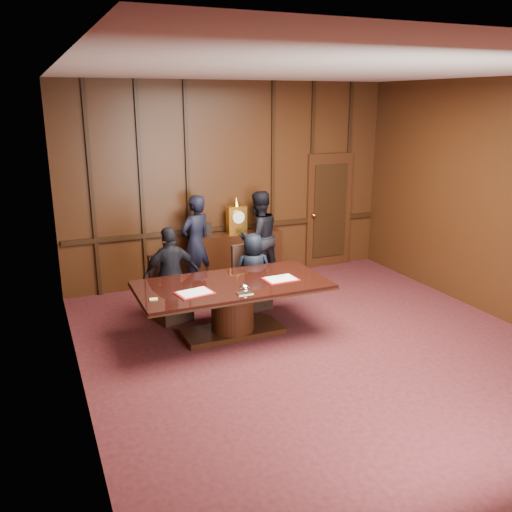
# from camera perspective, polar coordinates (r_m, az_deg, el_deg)

# --- Properties ---
(room) EXTENTS (7.00, 7.04, 3.50)m
(room) POSITION_cam_1_polar(r_m,az_deg,el_deg) (6.75, 8.02, 3.51)
(room) COLOR black
(room) RESTS_ON ground
(sideboard) EXTENTS (1.60, 0.45, 1.54)m
(sideboard) POSITION_cam_1_polar(r_m,az_deg,el_deg) (9.75, -2.03, 0.11)
(sideboard) COLOR black
(sideboard) RESTS_ON ground
(conference_table) EXTENTS (2.62, 1.32, 0.76)m
(conference_table) POSITION_cam_1_polar(r_m,az_deg,el_deg) (7.53, -2.50, -4.65)
(conference_table) COLOR black
(conference_table) RESTS_ON ground
(folder_left) EXTENTS (0.51, 0.40, 0.02)m
(folder_left) POSITION_cam_1_polar(r_m,az_deg,el_deg) (7.09, -6.48, -3.87)
(folder_left) COLOR #A20E16
(folder_left) RESTS_ON conference_table
(folder_right) EXTENTS (0.47, 0.35, 0.02)m
(folder_right) POSITION_cam_1_polar(r_m,az_deg,el_deg) (7.58, 2.59, -2.43)
(folder_right) COLOR #A20E16
(folder_right) RESTS_ON conference_table
(inkstand) EXTENTS (0.20, 0.14, 0.12)m
(inkstand) POSITION_cam_1_polar(r_m,az_deg,el_deg) (7.03, -1.23, -3.53)
(inkstand) COLOR white
(inkstand) RESTS_ON conference_table
(notepad) EXTENTS (0.11, 0.08, 0.01)m
(notepad) POSITION_cam_1_polar(r_m,az_deg,el_deg) (6.94, -10.74, -4.49)
(notepad) COLOR #D7C969
(notepad) RESTS_ON conference_table
(chair_left) EXTENTS (0.58, 0.58, 0.99)m
(chair_left) POSITION_cam_1_polar(r_m,az_deg,el_deg) (8.21, -8.96, -4.65)
(chair_left) COLOR black
(chair_left) RESTS_ON ground
(chair_right) EXTENTS (0.55, 0.55, 0.99)m
(chair_right) POSITION_cam_1_polar(r_m,az_deg,el_deg) (8.59, -0.51, -3.49)
(chair_right) COLOR black
(chair_right) RESTS_ON ground
(signatory_left) EXTENTS (0.86, 0.39, 1.43)m
(signatory_left) POSITION_cam_1_polar(r_m,az_deg,el_deg) (8.00, -8.91, -1.99)
(signatory_left) COLOR black
(signatory_left) RESTS_ON ground
(signatory_right) EXTENTS (0.67, 0.52, 1.21)m
(signatory_right) POSITION_cam_1_polar(r_m,az_deg,el_deg) (8.42, -0.29, -1.65)
(signatory_right) COLOR black
(signatory_right) RESTS_ON ground
(witness_left) EXTENTS (0.71, 0.61, 1.66)m
(witness_left) POSITION_cam_1_polar(r_m,az_deg,el_deg) (9.27, -6.33, 1.36)
(witness_left) COLOR black
(witness_left) RESTS_ON ground
(witness_right) EXTENTS (0.91, 0.78, 1.65)m
(witness_right) POSITION_cam_1_polar(r_m,az_deg,el_deg) (9.65, 0.26, 2.02)
(witness_right) COLOR black
(witness_right) RESTS_ON ground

